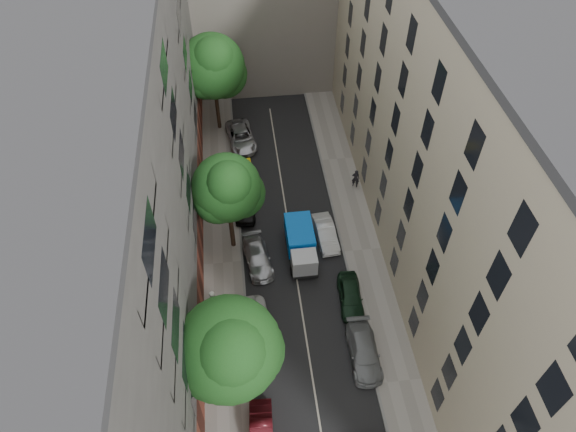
{
  "coord_description": "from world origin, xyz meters",
  "views": [
    {
      "loc": [
        -3.34,
        -24.66,
        31.86
      ],
      "look_at": [
        -0.54,
        -1.05,
        6.0
      ],
      "focal_mm": 32.0,
      "sensor_mm": 36.0,
      "label": 1
    }
  ],
  "objects": [
    {
      "name": "pedestrian",
      "position": [
        6.4,
        7.21,
        1.07
      ],
      "size": [
        0.78,
        0.63,
        1.84
      ],
      "primitive_type": "imported",
      "rotation": [
        0.0,
        0.0,
        2.81
      ],
      "color": "black",
      "rests_on": "sidewalk_right"
    },
    {
      "name": "tree_near",
      "position": [
        -4.83,
        -11.11,
        6.6
      ],
      "size": [
        6.02,
        5.85,
        9.74
      ],
      "color": "#382619",
      "rests_on": "sidewalk_left"
    },
    {
      "name": "road_surface",
      "position": [
        0.0,
        0.0,
        0.01
      ],
      "size": [
        8.0,
        44.0,
        0.02
      ],
      "primitive_type": "cube",
      "color": "black",
      "rests_on": "ground"
    },
    {
      "name": "car_left_6",
      "position": [
        -3.24,
        14.6,
        0.72
      ],
      "size": [
        3.07,
        5.46,
        1.44
      ],
      "primitive_type": "imported",
      "rotation": [
        0.0,
        0.0,
        0.14
      ],
      "color": "#BABABF",
      "rests_on": "ground"
    },
    {
      "name": "lamp_post",
      "position": [
        -5.8,
        -7.2,
        4.15
      ],
      "size": [
        0.36,
        0.36,
        6.51
      ],
      "color": "#1B6128",
      "rests_on": "sidewalk_left"
    },
    {
      "name": "building_left",
      "position": [
        -11.0,
        0.0,
        10.0
      ],
      "size": [
        8.0,
        44.0,
        20.0
      ],
      "primitive_type": "cube",
      "color": "#484744",
      "rests_on": "ground"
    },
    {
      "name": "ground",
      "position": [
        0.0,
        0.0,
        0.0
      ],
      "size": [
        120.0,
        120.0,
        0.0
      ],
      "primitive_type": "plane",
      "color": "#4C4C49",
      "rests_on": "ground"
    },
    {
      "name": "sidewalk_left",
      "position": [
        -5.5,
        0.0,
        0.07
      ],
      "size": [
        3.0,
        44.0,
        0.15
      ],
      "primitive_type": "cube",
      "color": "gray",
      "rests_on": "ground"
    },
    {
      "name": "car_right_1",
      "position": [
        3.6,
        -8.96,
        0.68
      ],
      "size": [
        1.99,
        4.74,
        1.37
      ],
      "primitive_type": "imported",
      "rotation": [
        0.0,
        0.0,
        -0.02
      ],
      "color": "gray",
      "rests_on": "ground"
    },
    {
      "name": "car_left_4",
      "position": [
        -3.3,
        5.4,
        0.71
      ],
      "size": [
        2.24,
        4.35,
        1.42
      ],
      "primitive_type": "imported",
      "rotation": [
        0.0,
        0.0,
        -0.14
      ],
      "color": "black",
      "rests_on": "ground"
    },
    {
      "name": "tree_mid",
      "position": [
        -4.5,
        1.62,
        6.31
      ],
      "size": [
        5.29,
        5.02,
        9.11
      ],
      "color": "#382619",
      "rests_on": "sidewalk_left"
    },
    {
      "name": "building_right",
      "position": [
        11.0,
        0.0,
        10.0
      ],
      "size": [
        8.0,
        44.0,
        20.0
      ],
      "primitive_type": "cube",
      "color": "tan",
      "rests_on": "ground"
    },
    {
      "name": "car_left_2",
      "position": [
        -3.6,
        -6.48,
        0.73
      ],
      "size": [
        2.89,
        5.46,
        1.46
      ],
      "primitive_type": "imported",
      "rotation": [
        0.0,
        0.0,
        0.09
      ],
      "color": "silver",
      "rests_on": "ground"
    },
    {
      "name": "car_right_2",
      "position": [
        3.6,
        -4.51,
        0.69
      ],
      "size": [
        1.9,
        4.18,
        1.39
      ],
      "primitive_type": "imported",
      "rotation": [
        0.0,
        0.0,
        -0.06
      ],
      "color": "black",
      "rests_on": "ground"
    },
    {
      "name": "car_left_5",
      "position": [
        -3.33,
        9.54,
        0.65
      ],
      "size": [
        1.64,
        4.05,
        1.31
      ],
      "primitive_type": "imported",
      "rotation": [
        0.0,
        0.0,
        0.07
      ],
      "color": "black",
      "rests_on": "ground"
    },
    {
      "name": "car_right_3",
      "position": [
        2.8,
        1.6,
        0.68
      ],
      "size": [
        1.78,
        4.25,
        1.37
      ],
      "primitive_type": "imported",
      "rotation": [
        0.0,
        0.0,
        0.08
      ],
      "color": "silver",
      "rests_on": "ground"
    },
    {
      "name": "car_left_3",
      "position": [
        -2.8,
        -0.2,
        0.66
      ],
      "size": [
        2.45,
        4.73,
        1.31
      ],
      "primitive_type": "imported",
      "rotation": [
        0.0,
        0.0,
        0.14
      ],
      "color": "#AFB0B4",
      "rests_on": "ground"
    },
    {
      "name": "tree_far",
      "position": [
        -5.18,
        17.0,
        6.78
      ],
      "size": [
        6.09,
        5.93,
        9.98
      ],
      "color": "#382619",
      "rests_on": "sidewalk_left"
    },
    {
      "name": "sidewalk_right",
      "position": [
        5.5,
        0.0,
        0.07
      ],
      "size": [
        3.0,
        44.0,
        0.15
      ],
      "primitive_type": "cube",
      "color": "gray",
      "rests_on": "ground"
    },
    {
      "name": "tarp_truck",
      "position": [
        0.6,
        0.23,
        1.29
      ],
      "size": [
        2.08,
        5.08,
        2.35
      ],
      "rotation": [
        0.0,
        0.0,
        0.0
      ],
      "color": "black",
      "rests_on": "ground"
    }
  ]
}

